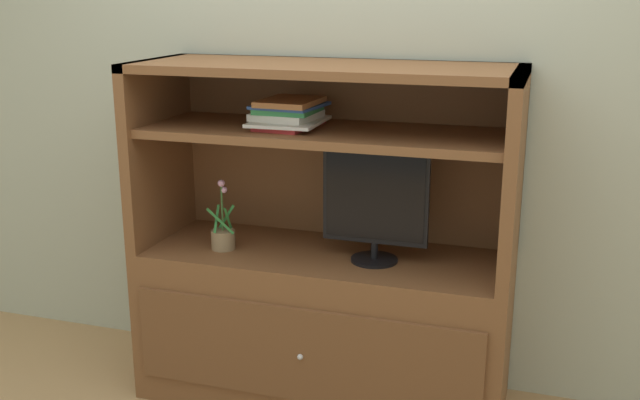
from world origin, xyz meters
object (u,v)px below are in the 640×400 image
object	(u,v)px
media_console	(324,294)
tv_monitor	(375,202)
magazine_stack	(289,113)
potted_plant	(223,236)

from	to	relation	value
media_console	tv_monitor	world-z (taller)	media_console
magazine_stack	potted_plant	bearing A→B (deg)	-163.94
tv_monitor	magazine_stack	xyz separation A→B (m)	(-0.39, 0.03, 0.34)
magazine_stack	tv_monitor	bearing A→B (deg)	-4.77
tv_monitor	magazine_stack	distance (m)	0.52
media_console	magazine_stack	bearing A→B (deg)	-177.64
media_console	potted_plant	distance (m)	0.51
potted_plant	magazine_stack	size ratio (longest dim) A/B	0.89
tv_monitor	magazine_stack	size ratio (longest dim) A/B	1.39
tv_monitor	potted_plant	distance (m)	0.70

